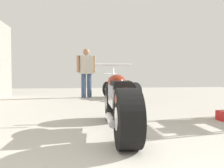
% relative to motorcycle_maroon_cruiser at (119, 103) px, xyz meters
% --- Properties ---
extents(ground_plane, '(19.07, 19.07, 0.00)m').
position_rel_motorcycle_maroon_cruiser_xyz_m(ground_plane, '(-0.07, 1.61, -0.40)').
color(ground_plane, '#A8A399').
extents(motorcycle_maroon_cruiser, '(0.62, 2.09, 0.97)m').
position_rel_motorcycle_maroon_cruiser_xyz_m(motorcycle_maroon_cruiser, '(0.00, 0.00, 0.00)').
color(motorcycle_maroon_cruiser, black).
rests_on(motorcycle_maroon_cruiser, ground_plane).
extents(motorcycle_black_naked, '(1.09, 1.76, 0.88)m').
position_rel_motorcycle_maroon_cruiser_xyz_m(motorcycle_black_naked, '(0.82, 4.18, -0.04)').
color(motorcycle_black_naked, black).
rests_on(motorcycle_black_naked, ground_plane).
extents(mechanic_in_blue, '(0.71, 0.34, 1.77)m').
position_rel_motorcycle_maroon_cruiser_xyz_m(mechanic_in_blue, '(-0.34, 4.82, 0.60)').
color(mechanic_in_blue, '#384766').
rests_on(mechanic_in_blue, ground_plane).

